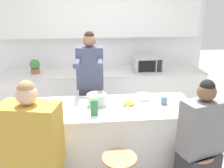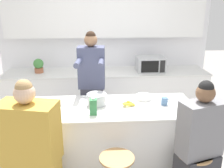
% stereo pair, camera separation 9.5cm
% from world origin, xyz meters
% --- Properties ---
extents(wall_back, '(3.84, 0.22, 2.70)m').
position_xyz_m(wall_back, '(0.00, 1.93, 1.54)').
color(wall_back, white).
rests_on(wall_back, ground_plane).
extents(back_counter, '(3.56, 0.70, 0.89)m').
position_xyz_m(back_counter, '(0.00, 1.59, 0.44)').
color(back_counter, white).
rests_on(back_counter, ground_plane).
extents(kitchen_island, '(1.93, 0.77, 0.90)m').
position_xyz_m(kitchen_island, '(0.00, 0.00, 0.46)').
color(kitchen_island, black).
rests_on(kitchen_island, ground_plane).
extents(person_cooking, '(0.40, 0.56, 1.70)m').
position_xyz_m(person_cooking, '(-0.24, 0.65, 0.84)').
color(person_cooking, '#383842').
rests_on(person_cooking, ground_plane).
extents(person_wrapped_blanket, '(0.57, 0.39, 1.44)m').
position_xyz_m(person_wrapped_blanket, '(-0.80, -0.62, 0.67)').
color(person_wrapped_blanket, gold).
rests_on(person_wrapped_blanket, ground_plane).
extents(person_seated_near, '(0.47, 0.36, 1.40)m').
position_xyz_m(person_seated_near, '(0.80, -0.62, 0.63)').
color(person_seated_near, '#333338').
rests_on(person_seated_near, ground_plane).
extents(cooking_pot, '(0.32, 0.23, 0.14)m').
position_xyz_m(cooking_pot, '(-0.18, 0.06, 0.97)').
color(cooking_pot, '#B7BABC').
rests_on(cooking_pot, kitchen_island).
extents(fruit_bowl, '(0.19, 0.19, 0.06)m').
position_xyz_m(fruit_bowl, '(0.40, 0.20, 0.93)').
color(fruit_bowl, white).
rests_on(fruit_bowl, kitchen_island).
extents(coffee_cup_near, '(0.11, 0.08, 0.09)m').
position_xyz_m(coffee_cup_near, '(-0.63, 0.06, 0.94)').
color(coffee_cup_near, white).
rests_on(coffee_cup_near, kitchen_island).
extents(coffee_cup_far, '(0.11, 0.08, 0.09)m').
position_xyz_m(coffee_cup_far, '(0.62, 0.01, 0.95)').
color(coffee_cup_far, '#4C7099').
rests_on(coffee_cup_far, kitchen_island).
extents(banana_bunch, '(0.19, 0.13, 0.06)m').
position_xyz_m(banana_bunch, '(0.19, 0.01, 0.93)').
color(banana_bunch, yellow).
rests_on(banana_bunch, kitchen_island).
extents(juice_carton, '(0.08, 0.08, 0.19)m').
position_xyz_m(juice_carton, '(-0.22, -0.20, 0.99)').
color(juice_carton, '#38844C').
rests_on(juice_carton, kitchen_island).
extents(microwave, '(0.48, 0.37, 0.26)m').
position_xyz_m(microwave, '(0.77, 1.54, 1.02)').
color(microwave, '#B2B5B7').
rests_on(microwave, back_counter).
extents(potted_plant, '(0.17, 0.17, 0.24)m').
position_xyz_m(potted_plant, '(-1.17, 1.59, 1.01)').
color(potted_plant, '#A86042').
rests_on(potted_plant, back_counter).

